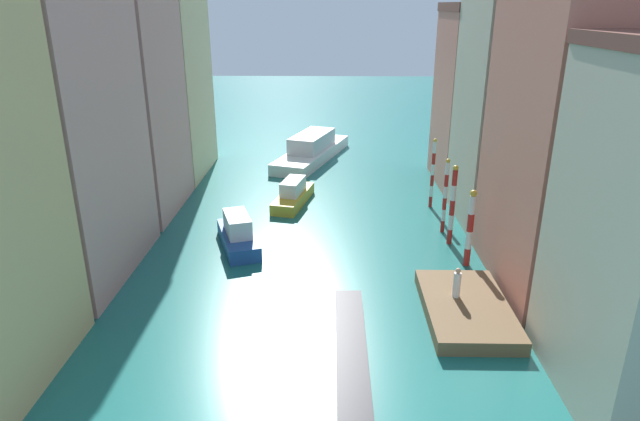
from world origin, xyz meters
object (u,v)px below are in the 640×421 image
object	(u,v)px
waterfront_dock	(466,309)
motorboat_0	(293,195)
gondola_black	(352,355)
vaporetto_white	(312,150)
mooring_pole_2	(445,195)
person_on_dock	(457,283)
mooring_pole_3	(433,173)
motorboat_1	(238,234)
mooring_pole_1	(452,205)
mooring_pole_0	(470,227)

from	to	relation	value
waterfront_dock	motorboat_0	world-z (taller)	motorboat_0
gondola_black	motorboat_0	distance (m)	19.32
vaporetto_white	gondola_black	size ratio (longest dim) A/B	1.31
mooring_pole_2	vaporetto_white	size ratio (longest dim) A/B	0.37
person_on_dock	mooring_pole_3	xyz separation A→B (m)	(1.21, 14.30, 1.21)
person_on_dock	gondola_black	world-z (taller)	person_on_dock
person_on_dock	mooring_pole_3	size ratio (longest dim) A/B	0.30
motorboat_0	mooring_pole_3	bearing A→B (deg)	-2.97
waterfront_dock	motorboat_1	bearing A→B (deg)	147.73
vaporetto_white	motorboat_0	distance (m)	12.38
mooring_pole_2	gondola_black	xyz separation A→B (m)	(-6.34, -13.75, -2.28)
person_on_dock	mooring_pole_1	xyz separation A→B (m)	(1.28, 7.77, 1.19)
gondola_black	motorboat_0	size ratio (longest dim) A/B	1.67
mooring_pole_1	gondola_black	distance (m)	13.72
mooring_pole_1	vaporetto_white	bearing A→B (deg)	115.27
mooring_pole_1	mooring_pole_2	bearing A→B (deg)	92.20
mooring_pole_2	person_on_dock	bearing A→B (deg)	-97.14
mooring_pole_0	mooring_pole_3	xyz separation A→B (m)	(-0.45, 9.51, 0.28)
waterfront_dock	mooring_pole_2	xyz separation A→B (m)	(0.81, 10.18, 2.16)
mooring_pole_2	mooring_pole_3	size ratio (longest dim) A/B	0.96
waterfront_dock	mooring_pole_3	world-z (taller)	mooring_pole_3
waterfront_dock	mooring_pole_3	bearing A→B (deg)	86.88
mooring_pole_3	motorboat_0	bearing A→B (deg)	177.03
mooring_pole_2	vaporetto_white	xyz separation A→B (m)	(-9.09, 17.54, -1.54)
mooring_pole_3	vaporetto_white	xyz separation A→B (m)	(-9.09, 12.86, -1.63)
mooring_pole_0	gondola_black	world-z (taller)	mooring_pole_0
mooring_pole_2	motorboat_0	bearing A→B (deg)	152.63
waterfront_dock	mooring_pole_2	distance (m)	10.43
mooring_pole_0	mooring_pole_1	size ratio (longest dim) A/B	0.89
person_on_dock	motorboat_0	world-z (taller)	person_on_dock
mooring_pole_1	motorboat_1	xyz separation A→B (m)	(-12.95, -0.70, -1.77)
waterfront_dock	motorboat_0	xyz separation A→B (m)	(-9.25, 15.38, 0.35)
mooring_pole_1	mooring_pole_3	world-z (taller)	mooring_pole_3
waterfront_dock	mooring_pole_0	distance (m)	5.83
mooring_pole_3	motorboat_1	size ratio (longest dim) A/B	0.90
mooring_pole_3	vaporetto_white	distance (m)	15.83
mooring_pole_0	motorboat_0	bearing A→B (deg)	136.31
vaporetto_white	gondola_black	world-z (taller)	vaporetto_white
waterfront_dock	motorboat_0	bearing A→B (deg)	121.02
mooring_pole_3	motorboat_0	xyz separation A→B (m)	(-10.06, 0.52, -1.90)
waterfront_dock	gondola_black	distance (m)	6.59
mooring_pole_2	gondola_black	size ratio (longest dim) A/B	0.48
motorboat_0	person_on_dock	bearing A→B (deg)	-59.17
mooring_pole_0	mooring_pole_3	bearing A→B (deg)	92.70
mooring_pole_0	motorboat_1	size ratio (longest dim) A/B	0.79
mooring_pole_2	motorboat_1	size ratio (longest dim) A/B	0.87
vaporetto_white	waterfront_dock	bearing A→B (deg)	-73.37
waterfront_dock	mooring_pole_2	size ratio (longest dim) A/B	1.36
waterfront_dock	motorboat_1	world-z (taller)	motorboat_1
mooring_pole_3	mooring_pole_2	bearing A→B (deg)	-90.05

